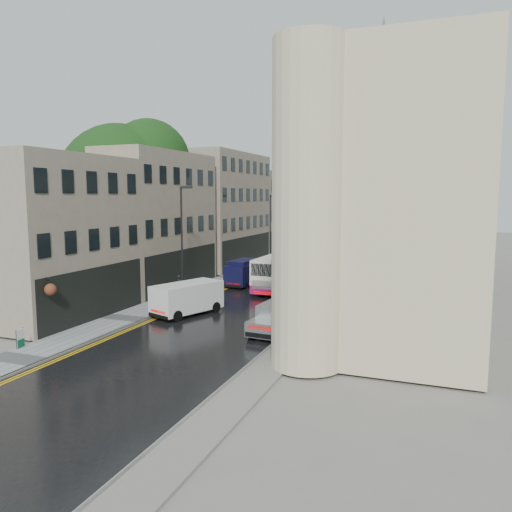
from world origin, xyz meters
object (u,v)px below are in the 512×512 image
Objects in this scene: navy_van at (227,274)px; lamp_post_near at (182,242)px; white_lorry at (319,256)px; lamp_post_far at (270,231)px; white_van at (158,300)px; cream_bus at (261,275)px; silver_hatchback at (251,322)px; pedestrian at (179,285)px; estate_sign at (20,338)px; tree_far at (197,209)px; tree_near at (120,204)px.

navy_van is 0.55× the size of lamp_post_near.
lamp_post_near reaches higher than white_lorry.
lamp_post_far reaches higher than white_lorry.
cream_bus is at bearing 92.01° from white_van.
white_lorry reaches higher than navy_van.
navy_van reaches higher than silver_hatchback.
pedestrian is at bearing -72.66° from lamp_post_far.
estate_sign is at bearing -72.64° from lamp_post_far.
white_van is 0.62× the size of lamp_post_far.
lamp_post_near reaches higher than pedestrian.
tree_far reaches higher than silver_hatchback.
tree_near is 18.77m from white_lorry.
silver_hatchback is at bearing -71.62° from cream_bus.
cream_bus is 10.46m from white_van.
tree_far is 2.67× the size of white_van.
lamp_post_near reaches higher than white_van.
estate_sign is (-6.12, -18.17, -0.86)m from cream_bus.
tree_near is 17.46m from lamp_post_far.
cream_bus is 1.37× the size of lamp_post_far.
lamp_post_far is at bearing 111.82° from silver_hatchback.
cream_bus is at bearing 29.44° from lamp_post_near.
white_lorry is at bearing 51.17° from lamp_post_near.
silver_hatchback is at bearing 22.76° from estate_sign.
lamp_post_near is (-8.70, 8.06, 3.33)m from silver_hatchback.
lamp_post_far is at bearing 106.94° from cream_bus.
tree_near is 1.87× the size of white_lorry.
cream_bus is at bearing 112.57° from silver_hatchback.
white_van is (7.96, -20.77, -5.16)m from tree_far.
tree_near is 10.50m from navy_van.
lamp_post_near is at bearing -103.53° from navy_van.
navy_van is 2.84× the size of pedestrian.
tree_near reaches higher than estate_sign.
silver_hatchback is 26.75m from lamp_post_far.
pedestrian is at bearing 142.65° from silver_hatchback.
tree_far is 13.66m from navy_van.
tree_far reaches higher than lamp_post_far.
lamp_post_far is 31.65m from estate_sign.
lamp_post_far is (-6.21, 3.77, 1.91)m from white_lorry.
navy_van reaches higher than pedestrian.
navy_van is at bearing -130.11° from white_lorry.
navy_van is 5.25m from pedestrian.
navy_van is at bearing -89.26° from pedestrian.
tree_near reaches higher than white_lorry.
tree_far is 13.85× the size of estate_sign.
estate_sign is (-1.00, -14.16, -0.34)m from pedestrian.
estate_sign is at bearing -113.42° from white_lorry.
tree_near is 19.42m from silver_hatchback.
estate_sign is at bearing -71.21° from tree_near.
white_lorry is at bearing -98.63° from pedestrian.
white_van is at bearing -43.26° from tree_near.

